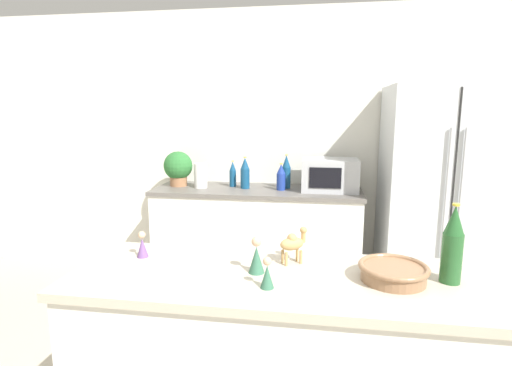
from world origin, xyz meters
name	(u,v)px	position (x,y,z in m)	size (l,w,h in m)	color
wall_back	(304,148)	(0.00, 2.73, 1.27)	(8.00, 0.06, 2.55)	silver
back_counter	(257,238)	(-0.40, 2.40, 0.47)	(1.85, 0.63, 0.93)	white
refrigerator	(437,198)	(1.12, 2.32, 0.91)	(0.87, 0.75, 1.82)	silver
potted_plant	(178,167)	(-1.15, 2.43, 1.10)	(0.27, 0.27, 0.32)	#9E6B47
paper_towel_roll	(201,176)	(-0.91, 2.37, 1.04)	(0.12, 0.12, 0.22)	white
microwave	(330,175)	(0.24, 2.42, 1.07)	(0.48, 0.37, 0.28)	#B2B5BA
back_bottle_0	(281,177)	(-0.18, 2.37, 1.04)	(0.08, 0.08, 0.24)	navy
back_bottle_1	(233,174)	(-0.64, 2.47, 1.04)	(0.06, 0.06, 0.24)	navy
back_bottle_2	(245,173)	(-0.51, 2.40, 1.06)	(0.08, 0.08, 0.29)	navy
back_bottle_3	(286,172)	(-0.14, 2.47, 1.07)	(0.08, 0.08, 0.31)	navy
wine_bottle	(453,245)	(0.63, 0.40, 1.13)	(0.07, 0.07, 0.30)	#235628
fruit_bowl	(393,272)	(0.42, 0.38, 1.02)	(0.26, 0.26, 0.06)	#8C6647
camel_figurine	(293,243)	(0.04, 0.50, 1.08)	(0.12, 0.10, 0.15)	tan
wise_man_figurine_blue	(267,275)	(-0.03, 0.25, 1.04)	(0.05, 0.05, 0.12)	#33664C
wise_man_figurine_crimson	(256,257)	(-0.09, 0.38, 1.05)	(0.06, 0.06, 0.15)	#33664C
wise_man_figurine_purple	(142,246)	(-0.61, 0.47, 1.04)	(0.05, 0.05, 0.12)	#6B4784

